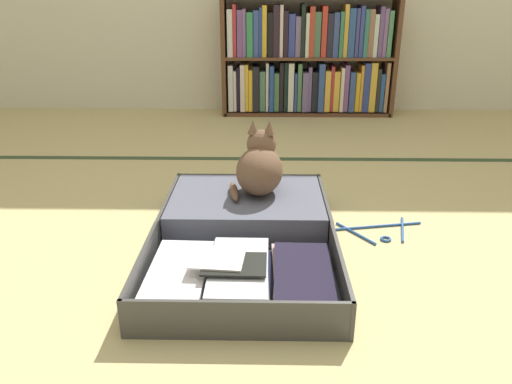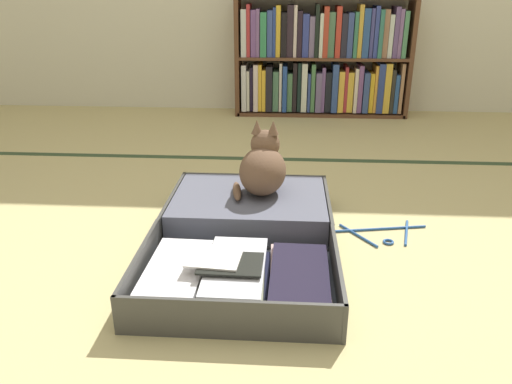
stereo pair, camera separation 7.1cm
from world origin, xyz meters
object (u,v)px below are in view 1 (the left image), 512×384
at_px(black_cat, 260,167).
at_px(clothes_hanger, 378,230).
at_px(bookshelf, 308,60).
at_px(open_suitcase, 245,231).

relative_size(black_cat, clothes_hanger, 0.74).
relative_size(bookshelf, open_suitcase, 1.29).
distance_m(bookshelf, black_cat, 1.84).
height_order(open_suitcase, clothes_hanger, open_suitcase).
xyz_separation_m(bookshelf, clothes_hanger, (0.14, -1.91, -0.38)).
height_order(black_cat, clothes_hanger, black_cat).
relative_size(bookshelf, clothes_hanger, 3.26).
relative_size(bookshelf, black_cat, 4.38).
xyz_separation_m(open_suitcase, clothes_hanger, (0.51, 0.11, -0.05)).
relative_size(open_suitcase, clothes_hanger, 2.52).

